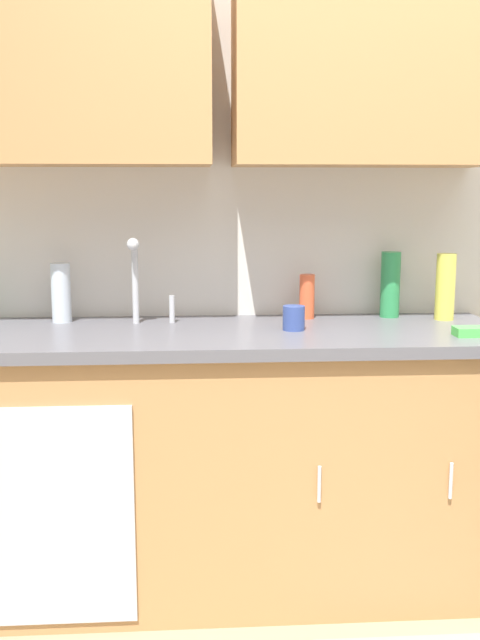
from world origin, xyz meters
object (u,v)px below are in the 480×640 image
at_px(cup_by_sink, 294,318).
at_px(bottle_water_tall, 445,287).
at_px(bottle_cleaner_spray, 390,285).
at_px(bottle_water_short, 307,297).
at_px(sponge, 471,332).
at_px(sink, 145,334).
at_px(bottle_soap, 61,293).

bearing_deg(cup_by_sink, bottle_water_tall, 16.15).
xyz_separation_m(bottle_cleaner_spray, bottle_water_short, (-0.32, -0.01, -0.04)).
xyz_separation_m(bottle_water_tall, sponge, (-0.02, -0.32, -0.11)).
distance_m(sink, bottle_cleaner_spray, 0.95).
bearing_deg(sponge, bottle_water_tall, 86.89).
bearing_deg(bottle_cleaner_spray, cup_by_sink, -148.74).
height_order(sink, cup_by_sink, sink).
xyz_separation_m(bottle_water_short, bottle_water_tall, (0.51, -0.06, 0.04)).
distance_m(bottle_cleaner_spray, bottle_water_short, 0.32).
xyz_separation_m(sink, bottle_water_tall, (1.10, 0.14, 0.14)).
distance_m(bottle_cleaner_spray, bottle_soap, 1.23).
xyz_separation_m(bottle_water_short, sponge, (0.49, -0.38, -0.07)).
bearing_deg(bottle_water_tall, bottle_soap, 178.29).
relative_size(sink, bottle_soap, 2.31).
bearing_deg(sink, sponge, -9.10).
xyz_separation_m(bottle_soap, cup_by_sink, (0.82, -0.21, -0.07)).
height_order(bottle_cleaner_spray, cup_by_sink, bottle_cleaner_spray).
height_order(bottle_cleaner_spray, bottle_water_short, bottle_cleaner_spray).
height_order(bottle_cleaner_spray, sponge, bottle_cleaner_spray).
xyz_separation_m(bottle_cleaner_spray, cup_by_sink, (-0.40, -0.24, -0.08)).
distance_m(bottle_water_tall, sponge, 0.33).
relative_size(bottle_water_short, cup_by_sink, 1.97).
bearing_deg(sink, bottle_water_short, 18.82).
height_order(sink, bottle_cleaner_spray, sink).
bearing_deg(bottle_cleaner_spray, bottle_water_short, -177.77).
bearing_deg(sponge, cup_by_sink, 165.70).
bearing_deg(bottle_soap, bottle_cleaner_spray, 1.44).
bearing_deg(cup_by_sink, sink, 176.85).
distance_m(bottle_cleaner_spray, sponge, 0.44).
xyz_separation_m(bottle_water_short, cup_by_sink, (-0.08, -0.23, -0.04)).
relative_size(sink, sponge, 4.55).
height_order(bottle_water_short, cup_by_sink, bottle_water_short).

